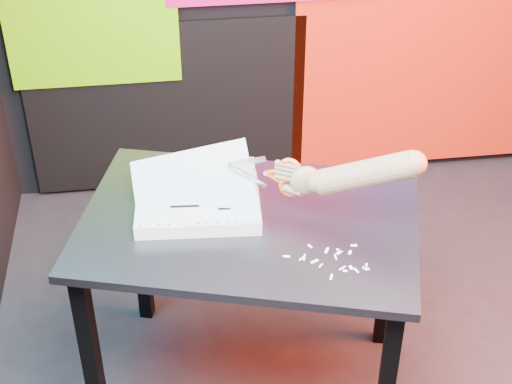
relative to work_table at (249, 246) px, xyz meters
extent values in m
cube|color=red|center=(1.18, 1.32, 0.21)|extent=(1.60, 0.02, 1.60)
cube|color=black|center=(-0.22, 1.32, -0.19)|extent=(1.30, 0.02, 0.85)
cube|color=black|center=(-0.53, -0.15, -0.28)|extent=(0.06, 0.06, 0.72)
cube|color=black|center=(-0.37, 0.41, -0.28)|extent=(0.06, 0.06, 0.72)
cube|color=black|center=(0.53, 0.15, -0.28)|extent=(0.06, 0.06, 0.72)
cube|color=#262626|center=(0.00, 0.00, 0.09)|extent=(1.21, 0.97, 0.03)
cube|color=beige|center=(-0.15, 0.07, 0.13)|extent=(0.41, 0.31, 0.05)
cube|color=white|center=(-0.15, 0.07, 0.15)|extent=(0.41, 0.31, 0.00)
cube|color=white|center=(-0.15, 0.07, 0.16)|extent=(0.39, 0.30, 0.12)
cube|color=white|center=(-0.16, 0.09, 0.18)|extent=(0.40, 0.25, 0.21)
cylinder|color=#282830|center=(-0.34, -0.05, 0.15)|extent=(0.01, 0.01, 0.00)
cylinder|color=#282830|center=(-0.31, -0.05, 0.15)|extent=(0.01, 0.01, 0.00)
cylinder|color=#282830|center=(-0.28, -0.05, 0.15)|extent=(0.01, 0.01, 0.00)
cylinder|color=#282830|center=(-0.25, -0.05, 0.15)|extent=(0.01, 0.01, 0.00)
cylinder|color=#282830|center=(-0.22, -0.05, 0.15)|extent=(0.01, 0.01, 0.00)
cylinder|color=#282830|center=(-0.19, -0.06, 0.15)|extent=(0.01, 0.01, 0.00)
cylinder|color=#282830|center=(-0.16, -0.06, 0.15)|extent=(0.01, 0.01, 0.00)
cylinder|color=#282830|center=(-0.13, -0.06, 0.15)|extent=(0.01, 0.01, 0.00)
cylinder|color=#282830|center=(-0.10, -0.06, 0.15)|extent=(0.01, 0.01, 0.00)
cylinder|color=#282830|center=(-0.07, -0.07, 0.15)|extent=(0.01, 0.01, 0.00)
cylinder|color=#282830|center=(-0.05, -0.07, 0.15)|extent=(0.01, 0.01, 0.00)
cylinder|color=#282830|center=(-0.02, -0.07, 0.15)|extent=(0.01, 0.01, 0.00)
cylinder|color=#282830|center=(0.01, -0.07, 0.15)|extent=(0.01, 0.01, 0.00)
cylinder|color=#282830|center=(-0.32, 0.22, 0.15)|extent=(0.01, 0.01, 0.00)
cylinder|color=#282830|center=(-0.29, 0.21, 0.15)|extent=(0.01, 0.01, 0.00)
cylinder|color=#282830|center=(-0.26, 0.21, 0.15)|extent=(0.01, 0.01, 0.00)
cylinder|color=#282830|center=(-0.23, 0.21, 0.15)|extent=(0.01, 0.01, 0.00)
cylinder|color=#282830|center=(-0.20, 0.21, 0.15)|extent=(0.01, 0.01, 0.00)
cylinder|color=#282830|center=(-0.17, 0.21, 0.15)|extent=(0.01, 0.01, 0.00)
cylinder|color=#282830|center=(-0.14, 0.20, 0.15)|extent=(0.01, 0.01, 0.00)
cylinder|color=#282830|center=(-0.11, 0.20, 0.15)|extent=(0.01, 0.01, 0.00)
cylinder|color=#282830|center=(-0.09, 0.20, 0.15)|extent=(0.01, 0.01, 0.00)
cylinder|color=#282830|center=(-0.06, 0.20, 0.15)|extent=(0.01, 0.01, 0.00)
cylinder|color=#282830|center=(-0.03, 0.19, 0.15)|extent=(0.01, 0.01, 0.00)
cylinder|color=#282830|center=(0.00, 0.19, 0.15)|extent=(0.01, 0.01, 0.00)
cylinder|color=#282830|center=(0.03, 0.19, 0.15)|extent=(0.01, 0.01, 0.00)
cube|color=black|center=(-0.24, 0.13, 0.15)|extent=(0.07, 0.02, 0.00)
cube|color=black|center=(-0.13, 0.10, 0.15)|extent=(0.05, 0.01, 0.00)
cube|color=black|center=(-0.20, 0.03, 0.15)|extent=(0.09, 0.02, 0.00)
cube|color=black|center=(-0.08, 0.00, 0.15)|extent=(0.04, 0.01, 0.00)
cube|color=silver|center=(0.00, 0.08, 0.28)|extent=(0.12, 0.07, 0.07)
cube|color=silver|center=(0.00, 0.08, 0.22)|extent=(0.12, 0.07, 0.07)
cylinder|color=silver|center=(0.06, 0.05, 0.25)|extent=(0.02, 0.02, 0.01)
cube|color=#F24F12|center=(0.08, 0.04, 0.24)|extent=(0.05, 0.03, 0.03)
cube|color=#F24F12|center=(0.08, 0.04, 0.26)|extent=(0.05, 0.03, 0.03)
torus|color=#F24F12|center=(0.13, 0.01, 0.28)|extent=(0.07, 0.05, 0.07)
torus|color=#F24F12|center=(0.13, 0.01, 0.22)|extent=(0.07, 0.05, 0.07)
ellipsoid|color=#A07758|center=(0.17, -0.01, 0.25)|extent=(0.10, 0.06, 0.10)
cylinder|color=#A07758|center=(0.13, 0.01, 0.25)|extent=(0.08, 0.05, 0.02)
cylinder|color=#A07758|center=(0.13, 0.01, 0.26)|extent=(0.07, 0.05, 0.02)
cylinder|color=#A07758|center=(0.13, 0.01, 0.28)|extent=(0.06, 0.05, 0.02)
cylinder|color=#A07758|center=(0.13, 0.01, 0.29)|extent=(0.06, 0.04, 0.02)
cylinder|color=#A07758|center=(0.14, -0.01, 0.21)|extent=(0.06, 0.06, 0.03)
cylinder|color=#A07758|center=(0.22, -0.04, 0.25)|extent=(0.08, 0.09, 0.07)
cylinder|color=#A07758|center=(0.33, -0.10, 0.32)|extent=(0.31, 0.22, 0.20)
sphere|color=#A07758|center=(0.45, -0.16, 0.38)|extent=(0.08, 0.08, 0.08)
cube|color=white|center=(0.17, -0.23, 0.11)|extent=(0.03, 0.02, 0.00)
cube|color=white|center=(0.23, -0.22, 0.11)|extent=(0.01, 0.03, 0.00)
cube|color=white|center=(0.28, -0.28, 0.11)|extent=(0.01, 0.02, 0.00)
cube|color=white|center=(0.24, -0.27, 0.11)|extent=(0.02, 0.02, 0.00)
cube|color=white|center=(0.14, -0.20, 0.11)|extent=(0.01, 0.03, 0.00)
cube|color=white|center=(0.17, -0.16, 0.11)|extent=(0.01, 0.02, 0.00)
cube|color=white|center=(0.20, -0.30, 0.11)|extent=(0.02, 0.02, 0.00)
cube|color=white|center=(0.09, -0.19, 0.11)|extent=(0.02, 0.01, 0.00)
cube|color=white|center=(0.13, -0.21, 0.11)|extent=(0.02, 0.02, 0.00)
cube|color=white|center=(0.31, -0.27, 0.11)|extent=(0.02, 0.02, 0.00)
cube|color=white|center=(0.25, -0.20, 0.11)|extent=(0.02, 0.02, 0.00)
cube|color=white|center=(0.21, -0.18, 0.11)|extent=(0.02, 0.03, 0.00)
cube|color=white|center=(0.30, -0.17, 0.11)|extent=(0.02, 0.01, 0.00)
cube|color=white|center=(0.27, -0.27, 0.11)|extent=(0.01, 0.02, 0.00)
cube|color=white|center=(0.31, -0.27, 0.11)|extent=(0.02, 0.02, 0.00)
cube|color=white|center=(0.18, -0.25, 0.11)|extent=(0.02, 0.02, 0.00)
cube|color=white|center=(0.25, -0.28, 0.11)|extent=(0.01, 0.01, 0.00)
cube|color=white|center=(0.28, -0.20, 0.11)|extent=(0.02, 0.02, 0.00)
cube|color=white|center=(0.31, -0.28, 0.11)|extent=(0.01, 0.01, 0.00)
cube|color=white|center=(0.25, -0.19, 0.11)|extent=(0.02, 0.02, 0.00)
camera|label=1|loc=(-0.24, -1.95, 1.60)|focal=55.00mm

